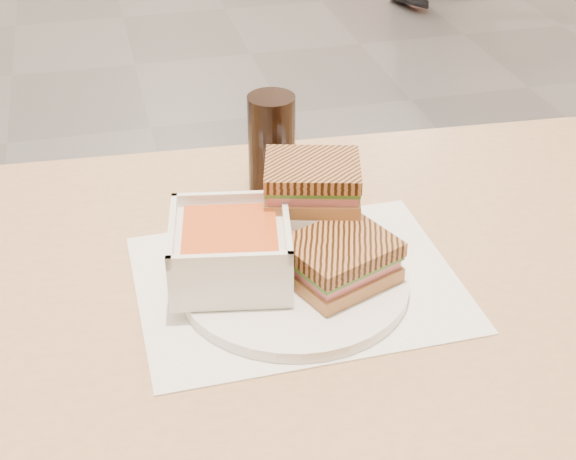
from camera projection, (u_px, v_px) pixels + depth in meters
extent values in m
cube|color=tan|center=(294.00, 290.00, 0.97)|extent=(1.24, 0.77, 0.03)
cylinder|color=tan|center=(560.00, 323.00, 1.50)|extent=(0.06, 0.06, 0.72)
cube|color=white|center=(298.00, 283.00, 0.95)|extent=(0.37, 0.29, 0.00)
cylinder|color=white|center=(294.00, 282.00, 0.94)|extent=(0.26, 0.26, 0.01)
cube|color=white|center=(231.00, 254.00, 0.93)|extent=(0.15, 0.15, 0.06)
cube|color=#D65722|center=(230.00, 231.00, 0.91)|extent=(0.12, 0.12, 0.01)
cube|color=white|center=(287.00, 226.00, 0.91)|extent=(0.03, 0.13, 0.02)
cube|color=white|center=(172.00, 230.00, 0.90)|extent=(0.03, 0.13, 0.02)
cube|color=white|center=(229.00, 198.00, 0.96)|extent=(0.13, 0.03, 0.02)
cube|color=white|center=(230.00, 261.00, 0.85)|extent=(0.13, 0.03, 0.02)
cube|color=#BB8347|center=(340.00, 272.00, 0.93)|extent=(0.14, 0.13, 0.02)
cube|color=#CA646E|center=(340.00, 262.00, 0.92)|extent=(0.13, 0.12, 0.01)
cube|color=#386B23|center=(340.00, 256.00, 0.92)|extent=(0.14, 0.12, 0.01)
cube|color=#975C30|center=(341.00, 248.00, 0.91)|extent=(0.14, 0.13, 0.02)
cube|color=#BB8347|center=(312.00, 194.00, 0.98)|extent=(0.13, 0.12, 0.02)
cube|color=#CA646E|center=(312.00, 184.00, 0.97)|extent=(0.12, 0.11, 0.01)
cube|color=#386B23|center=(312.00, 178.00, 0.96)|extent=(0.13, 0.11, 0.01)
cube|color=#975C30|center=(312.00, 169.00, 0.96)|extent=(0.13, 0.12, 0.02)
cylinder|color=black|center=(272.00, 144.00, 1.10)|extent=(0.06, 0.06, 0.14)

